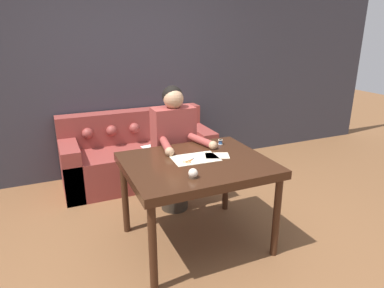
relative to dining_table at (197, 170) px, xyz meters
name	(u,v)px	position (x,y,z in m)	size (l,w,h in m)	color
ground_plane	(185,251)	(-0.15, -0.09, -0.69)	(16.00, 16.00, 0.00)	brown
wall_back	(122,71)	(-0.15, 1.91, 0.61)	(8.00, 0.06, 2.60)	#383842
dining_table	(197,170)	(0.00, 0.00, 0.00)	(1.17, 0.96, 0.77)	#381E11
couch	(138,156)	(-0.11, 1.52, -0.39)	(1.80, 0.77, 0.83)	brown
person	(174,150)	(0.04, 0.64, -0.04)	(0.50, 0.63, 1.29)	#33281E
pattern_paper_main	(195,158)	(0.01, 0.05, 0.08)	(0.39, 0.27, 0.00)	beige
pattern_paper_offcut	(217,156)	(0.21, 0.04, 0.08)	(0.24, 0.21, 0.00)	beige
scissors	(190,161)	(-0.05, 0.02, 0.08)	(0.21, 0.17, 0.01)	silver
thread_spool	(220,142)	(0.38, 0.30, 0.10)	(0.04, 0.04, 0.05)	#3366B2
pin_cushion	(193,174)	(-0.16, -0.29, 0.11)	(0.07, 0.07, 0.07)	#4C3828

